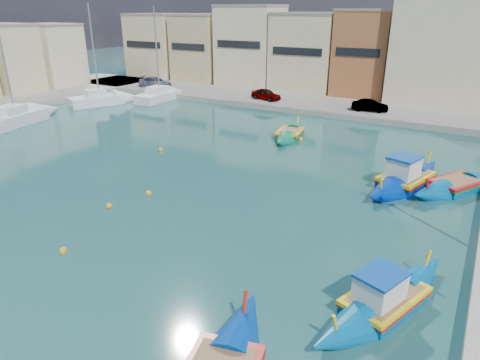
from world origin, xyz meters
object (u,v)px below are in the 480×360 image
Objects in this scene: luzzu_green at (290,135)px; yacht_mid at (29,115)px; yacht_midnorth at (111,99)px; luzzu_blue_cabin at (405,180)px; luzzu_turquoise_cabin at (384,301)px; church_block at (449,28)px; yacht_north at (167,95)px; luzzu_cyan_mid at (457,186)px.

yacht_mid reaches higher than luzzu_green.
luzzu_blue_cabin is at bearing -14.40° from yacht_midnorth.
luzzu_turquoise_cabin is 22.63m from luzzu_green.
yacht_midnorth is at bearing 174.03° from luzzu_green.
luzzu_blue_cabin is 35.64m from yacht_midnorth.
church_block is 1.67× the size of yacht_north.
luzzu_green is at bearing -114.01° from church_block.
luzzu_cyan_mid is at bearing -11.87° from yacht_midnorth.
yacht_midnorth is (-3.67, -5.62, 0.01)m from yacht_north.
church_block is at bearing 94.75° from luzzu_turquoise_cabin.
luzzu_blue_cabin is 1.16× the size of luzzu_cyan_mid.
church_block is 23.71m from luzzu_green.
yacht_north reaches higher than luzzu_green.
luzzu_green is at bearing -5.97° from yacht_midnorth.
church_block reaches higher than luzzu_green.
luzzu_green is at bearing 122.99° from luzzu_turquoise_cabin.
luzzu_blue_cabin is 0.78× the size of yacht_midnorth.
luzzu_turquoise_cabin is at bearing -85.25° from church_block.
yacht_north is at bearing 73.65° from yacht_mid.
yacht_mid reaches higher than yacht_midnorth.
luzzu_cyan_mid is (2.86, 1.00, -0.14)m from luzzu_blue_cabin.
luzzu_cyan_mid is at bearing 3.26° from yacht_mid.
luzzu_green is 0.64× the size of yacht_north.
yacht_midnorth is (-34.52, 8.86, 0.08)m from luzzu_blue_cabin.
yacht_midnorth is at bearing 168.13° from luzzu_cyan_mid.
yacht_north is at bearing 140.19° from luzzu_turquoise_cabin.
luzzu_turquoise_cabin reaches higher than luzzu_green.
luzzu_blue_cabin is 0.74× the size of yacht_mid.
church_block is 1.62× the size of yacht_midnorth.
yacht_midnorth is (-36.19, 21.47, 0.14)m from luzzu_turquoise_cabin.
yacht_mid reaches higher than luzzu_blue_cabin.
yacht_midnorth is 0.94× the size of yacht_mid.
luzzu_cyan_mid is 38.20m from yacht_midnorth.
yacht_north is 0.97× the size of yacht_midnorth.
yacht_midnorth reaches higher than luzzu_blue_cabin.
luzzu_blue_cabin is at bearing 97.52° from luzzu_turquoise_cabin.
yacht_north is (-30.85, 14.48, 0.07)m from luzzu_blue_cabin.
church_block is at bearing 22.67° from yacht_north.
luzzu_blue_cabin is 34.08m from yacht_north.
luzzu_green is 25.91m from yacht_mid.
church_block is 32.68m from yacht_north.
yacht_midnorth is at bearing 165.60° from luzzu_blue_cabin.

